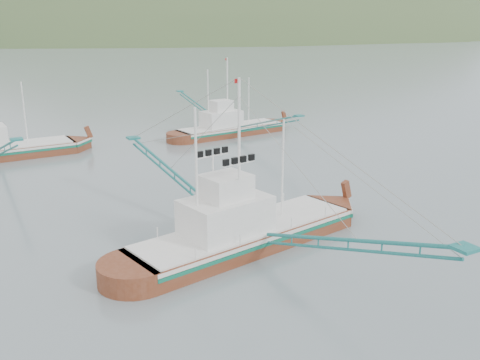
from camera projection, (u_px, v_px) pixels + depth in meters
ground at (285, 250)px, 34.49m from camera, size 1200.00×1200.00×0.00m
main_boat at (243, 218)px, 34.47m from camera, size 16.68×29.05×11.86m
bg_boat_right at (229, 123)px, 69.04m from camera, size 14.84×26.20×10.64m
headland_right at (242, 37)px, 506.52m from camera, size 684.00×432.00×306.00m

